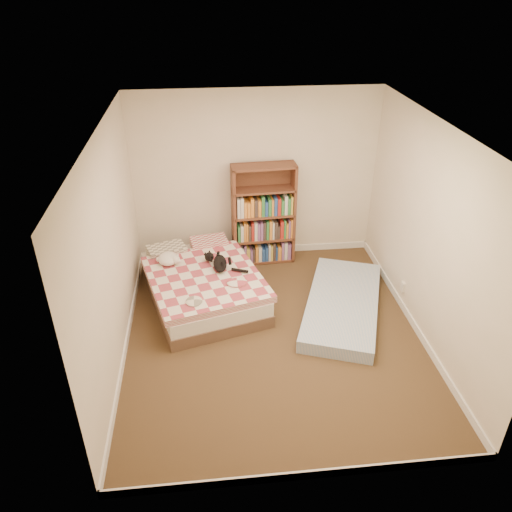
{
  "coord_description": "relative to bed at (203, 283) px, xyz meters",
  "views": [
    {
      "loc": [
        -0.72,
        -4.71,
        3.87
      ],
      "look_at": [
        -0.18,
        0.3,
        0.93
      ],
      "focal_mm": 35.0,
      "sensor_mm": 36.0,
      "label": 1
    }
  ],
  "objects": [
    {
      "name": "white_dog",
      "position": [
        -0.43,
        0.19,
        0.29
      ],
      "size": [
        0.33,
        0.35,
        0.14
      ],
      "rotation": [
        0.0,
        0.0,
        0.28
      ],
      "color": "white",
      "rests_on": "bed"
    },
    {
      "name": "floor_mattress",
      "position": [
        1.79,
        -0.49,
        -0.14
      ],
      "size": [
        1.49,
        2.12,
        0.17
      ],
      "primitive_type": "cube",
      "rotation": [
        0.0,
        0.0,
        -0.35
      ],
      "color": "#7EA5D2",
      "rests_on": "room"
    },
    {
      "name": "bookshelf",
      "position": [
        0.92,
        0.93,
        0.33
      ],
      "size": [
        0.92,
        0.36,
        1.51
      ],
      "rotation": [
        0.0,
        0.0,
        0.06
      ],
      "color": "#4F2A1B",
      "rests_on": "room"
    },
    {
      "name": "room",
      "position": [
        0.83,
        -0.87,
        0.97
      ],
      "size": [
        3.51,
        4.01,
        2.51
      ],
      "color": "#43321C",
      "rests_on": "ground"
    },
    {
      "name": "black_cat",
      "position": [
        0.25,
        0.04,
        0.29
      ],
      "size": [
        0.39,
        0.67,
        0.15
      ],
      "rotation": [
        0.0,
        0.0,
        0.68
      ],
      "color": "black",
      "rests_on": "bed"
    },
    {
      "name": "bed",
      "position": [
        0.0,
        0.0,
        0.0
      ],
      "size": [
        1.74,
        2.13,
        0.5
      ],
      "rotation": [
        0.0,
        0.0,
        0.27
      ],
      "color": "brown",
      "rests_on": "room"
    }
  ]
}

